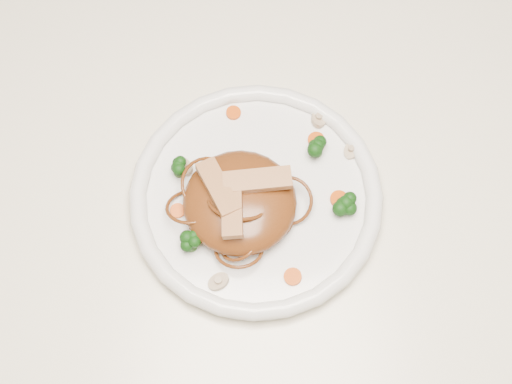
{
  "coord_description": "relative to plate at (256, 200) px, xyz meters",
  "views": [
    {
      "loc": [
        -0.02,
        -0.23,
        1.54
      ],
      "look_at": [
        -0.02,
        0.1,
        0.78
      ],
      "focal_mm": 51.73,
      "sensor_mm": 36.0,
      "label": 1
    }
  ],
  "objects": [
    {
      "name": "chicken_b",
      "position": [
        -0.04,
        -0.01,
        0.05
      ],
      "size": [
        0.05,
        0.07,
        0.01
      ],
      "primitive_type": "cube",
      "rotation": [
        0.0,
        0.0,
        2.05
      ],
      "color": "tan",
      "rests_on": "noodle_mound"
    },
    {
      "name": "carrot_4",
      "position": [
        0.04,
        -0.09,
        0.01
      ],
      "size": [
        0.02,
        0.02,
        0.0
      ],
      "primitive_type": "cylinder",
      "rotation": [
        0.0,
        0.0,
        -0.15
      ],
      "color": "#BB4206",
      "rests_on": "plate"
    },
    {
      "name": "broccoli_2",
      "position": [
        -0.07,
        -0.06,
        0.02
      ],
      "size": [
        0.03,
        0.03,
        0.03
      ],
      "primitive_type": null,
      "rotation": [
        0.0,
        0.0,
        0.1
      ],
      "color": "#0E380B",
      "rests_on": "plate"
    },
    {
      "name": "broccoli_1",
      "position": [
        -0.09,
        0.03,
        0.02
      ],
      "size": [
        0.03,
        0.03,
        0.03
      ],
      "primitive_type": null,
      "rotation": [
        0.0,
        0.0,
        -0.12
      ],
      "color": "#0E380B",
      "rests_on": "plate"
    },
    {
      "name": "broccoli_3",
      "position": [
        0.1,
        -0.01,
        0.02
      ],
      "size": [
        0.03,
        0.03,
        0.03
      ],
      "primitive_type": null,
      "rotation": [
        0.0,
        0.0,
        0.18
      ],
      "color": "#0E380B",
      "rests_on": "plate"
    },
    {
      "name": "table",
      "position": [
        0.02,
        -0.1,
        -0.11
      ],
      "size": [
        1.2,
        0.8,
        0.75
      ],
      "color": "beige",
      "rests_on": "ground"
    },
    {
      "name": "noodle_mound",
      "position": [
        -0.02,
        -0.02,
        0.03
      ],
      "size": [
        0.17,
        0.17,
        0.04
      ],
      "primitive_type": "ellipsoid",
      "rotation": [
        0.0,
        0.0,
        0.39
      ],
      "color": "#5D2F11",
      "rests_on": "plate"
    },
    {
      "name": "mushroom_3",
      "position": [
        0.07,
        0.1,
        0.01
      ],
      "size": [
        0.03,
        0.03,
        0.01
      ],
      "primitive_type": "cylinder",
      "rotation": [
        0.0,
        0.0,
        1.53
      ],
      "color": "beige",
      "rests_on": "plate"
    },
    {
      "name": "broccoli_0",
      "position": [
        0.07,
        0.06,
        0.02
      ],
      "size": [
        0.03,
        0.03,
        0.03
      ],
      "primitive_type": null,
      "rotation": [
        0.0,
        0.0,
        -0.4
      ],
      "color": "#0E380B",
      "rests_on": "plate"
    },
    {
      "name": "plate",
      "position": [
        0.0,
        0.0,
        0.0
      ],
      "size": [
        0.37,
        0.37,
        0.02
      ],
      "primitive_type": "cylinder",
      "rotation": [
        0.0,
        0.0,
        0.37
      ],
      "color": "white",
      "rests_on": "table"
    },
    {
      "name": "carrot_3",
      "position": [
        -0.03,
        0.11,
        0.01
      ],
      "size": [
        0.02,
        0.02,
        0.0
      ],
      "primitive_type": "cylinder",
      "rotation": [
        0.0,
        0.0,
        -0.15
      ],
      "color": "#BB4206",
      "rests_on": "plate"
    },
    {
      "name": "carrot_1",
      "position": [
        -0.09,
        -0.02,
        0.01
      ],
      "size": [
        0.02,
        0.02,
        0.0
      ],
      "primitive_type": "cylinder",
      "rotation": [
        0.0,
        0.0,
        -0.41
      ],
      "color": "#BB4206",
      "rests_on": "plate"
    },
    {
      "name": "mushroom_1",
      "position": [
        0.11,
        0.06,
        0.01
      ],
      "size": [
        0.03,
        0.03,
        0.01
      ],
      "primitive_type": "cylinder",
      "rotation": [
        0.0,
        0.0,
        1.29
      ],
      "color": "beige",
      "rests_on": "plate"
    },
    {
      "name": "carrot_0",
      "position": [
        0.07,
        0.07,
        0.01
      ],
      "size": [
        0.02,
        0.02,
        0.0
      ],
      "primitive_type": "cylinder",
      "rotation": [
        0.0,
        0.0,
        0.0
      ],
      "color": "#BB4206",
      "rests_on": "plate"
    },
    {
      "name": "chicken_c",
      "position": [
        -0.02,
        -0.03,
        0.05
      ],
      "size": [
        0.03,
        0.07,
        0.01
      ],
      "primitive_type": "cube",
      "rotation": [
        0.0,
        0.0,
        4.76
      ],
      "color": "tan",
      "rests_on": "noodle_mound"
    },
    {
      "name": "chicken_a",
      "position": [
        0.0,
        0.0,
        0.05
      ],
      "size": [
        0.08,
        0.03,
        0.01
      ],
      "primitive_type": "cube",
      "rotation": [
        0.0,
        0.0,
        0.12
      ],
      "color": "tan",
      "rests_on": "noodle_mound"
    },
    {
      "name": "mushroom_2",
      "position": [
        -0.08,
        0.04,
        0.01
      ],
      "size": [
        0.04,
        0.04,
        0.01
      ],
      "primitive_type": "cylinder",
      "rotation": [
        0.0,
        0.0,
        -0.9
      ],
      "color": "beige",
      "rests_on": "plate"
    },
    {
      "name": "carrot_2",
      "position": [
        0.09,
        -0.0,
        0.01
      ],
      "size": [
        0.02,
        0.02,
        0.0
      ],
      "primitive_type": "cylinder",
      "rotation": [
        0.0,
        0.0,
        0.04
      ],
      "color": "#BB4206",
      "rests_on": "plate"
    },
    {
      "name": "mushroom_0",
      "position": [
        -0.04,
        -0.1,
        0.01
      ],
      "size": [
        0.03,
        0.03,
        0.01
      ],
      "primitive_type": "cylinder",
      "rotation": [
        0.0,
        0.0,
        0.6
      ],
      "color": "beige",
      "rests_on": "plate"
    }
  ]
}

